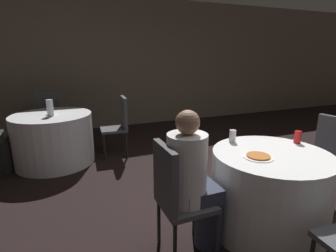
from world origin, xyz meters
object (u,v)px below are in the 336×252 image
object	(u,v)px
chair_near_east	(328,153)
soda_can_silver	(233,136)
bottle_far	(50,108)
chair_far_east	(119,121)
pizza_plate_near	(258,156)
chair_far_north	(49,113)
table_far	(54,139)
chair_near_west	(175,192)
soda_can_red	(298,137)
table_near	(268,191)
person_white_shirt	(195,184)

from	to	relation	value
chair_near_east	soda_can_silver	xyz separation A→B (m)	(-1.07, 0.25, 0.24)
bottle_far	chair_far_east	bearing A→B (deg)	2.87
pizza_plate_near	bottle_far	distance (m)	2.89
chair_far_east	chair_far_north	distance (m)	1.49
table_far	chair_near_west	size ratio (longest dim) A/B	1.19
soda_can_red	bottle_far	world-z (taller)	bottle_far
chair_near_west	soda_can_silver	world-z (taller)	chair_near_west
table_near	soda_can_silver	bearing A→B (deg)	109.90
chair_near_east	chair_near_west	size ratio (longest dim) A/B	1.00
chair_far_east	bottle_far	distance (m)	1.03
bottle_far	chair_near_east	bearing A→B (deg)	-38.06
chair_far_east	chair_near_west	bearing A→B (deg)	-177.75
table_far	chair_near_west	world-z (taller)	chair_near_west
table_far	chair_far_east	size ratio (longest dim) A/B	1.19
table_near	table_far	bearing A→B (deg)	127.28
chair_near_west	soda_can_red	distance (m)	1.40
soda_can_silver	bottle_far	distance (m)	2.58
table_far	bottle_far	distance (m)	0.51
table_near	person_white_shirt	bearing A→B (deg)	-179.61
person_white_shirt	soda_can_red	xyz separation A→B (m)	(1.20, 0.13, 0.21)
table_near	chair_far_east	world-z (taller)	chair_far_east
chair_near_west	soda_can_red	size ratio (longest dim) A/B	7.85
chair_near_west	bottle_far	world-z (taller)	bottle_far
chair_far_east	chair_far_north	bearing A→B (deg)	49.22
chair_near_east	chair_far_east	distance (m)	2.87
chair_far_east	soda_can_red	distance (m)	2.61
soda_can_red	table_far	bearing A→B (deg)	134.69
pizza_plate_near	table_near	bearing A→B (deg)	8.91
chair_far_north	person_white_shirt	size ratio (longest dim) A/B	0.79
chair_far_east	soda_can_silver	distance (m)	2.12
bottle_far	person_white_shirt	bearing A→B (deg)	-65.00
chair_far_east	chair_near_east	bearing A→B (deg)	-137.25
chair_near_west	soda_can_silver	bearing A→B (deg)	116.50
person_white_shirt	soda_can_red	world-z (taller)	person_white_shirt
chair_near_east	pizza_plate_near	size ratio (longest dim) A/B	3.73
soda_can_silver	bottle_far	bearing A→B (deg)	131.57
chair_far_east	person_white_shirt	xyz separation A→B (m)	(0.11, -2.38, 0.03)
table_near	soda_can_red	world-z (taller)	soda_can_red
table_near	chair_far_north	distance (m)	3.94
chair_far_north	pizza_plate_near	bearing A→B (deg)	112.34
chair_near_east	soda_can_red	world-z (taller)	chair_near_east
table_far	chair_near_east	xyz separation A→B (m)	(2.79, -2.29, 0.19)
soda_can_red	table_near	bearing A→B (deg)	-163.24
chair_near_west	pizza_plate_near	size ratio (longest dim) A/B	3.73
chair_near_west	pizza_plate_near	world-z (taller)	chair_near_west
chair_far_east	person_white_shirt	size ratio (longest dim) A/B	0.79
table_far	person_white_shirt	world-z (taller)	person_white_shirt
chair_near_east	chair_far_north	bearing A→B (deg)	32.14
chair_far_north	person_white_shirt	bearing A→B (deg)	104.19
person_white_shirt	table_far	bearing A→B (deg)	-156.37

